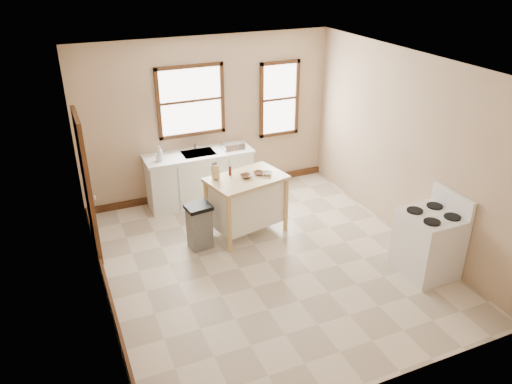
% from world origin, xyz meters
% --- Properties ---
extents(floor, '(5.00, 5.00, 0.00)m').
position_xyz_m(floor, '(0.00, 0.00, 0.00)').
color(floor, beige).
rests_on(floor, ground).
extents(ceiling, '(5.00, 5.00, 0.00)m').
position_xyz_m(ceiling, '(0.00, 0.00, 2.80)').
color(ceiling, white).
rests_on(ceiling, ground).
extents(wall_back, '(4.50, 0.04, 2.80)m').
position_xyz_m(wall_back, '(0.00, 2.50, 1.40)').
color(wall_back, tan).
rests_on(wall_back, ground).
extents(wall_left, '(0.04, 5.00, 2.80)m').
position_xyz_m(wall_left, '(-2.25, 0.00, 1.40)').
color(wall_left, tan).
rests_on(wall_left, ground).
extents(wall_right, '(0.04, 5.00, 2.80)m').
position_xyz_m(wall_right, '(2.25, 0.00, 1.40)').
color(wall_right, tan).
rests_on(wall_right, ground).
extents(window_main, '(1.17, 0.06, 1.22)m').
position_xyz_m(window_main, '(-0.30, 2.48, 1.75)').
color(window_main, '#391E0F').
rests_on(window_main, wall_back).
extents(window_side, '(0.77, 0.06, 1.37)m').
position_xyz_m(window_side, '(1.35, 2.48, 1.60)').
color(window_side, '#391E0F').
rests_on(window_side, wall_back).
extents(door_left, '(0.06, 0.90, 2.10)m').
position_xyz_m(door_left, '(-2.21, 1.30, 1.05)').
color(door_left, '#391E0F').
rests_on(door_left, ground).
extents(baseboard_back, '(4.50, 0.04, 0.12)m').
position_xyz_m(baseboard_back, '(0.00, 2.47, 0.06)').
color(baseboard_back, '#391E0F').
rests_on(baseboard_back, ground).
extents(baseboard_left, '(0.04, 5.00, 0.12)m').
position_xyz_m(baseboard_left, '(-2.22, 0.00, 0.06)').
color(baseboard_left, '#391E0F').
rests_on(baseboard_left, ground).
extents(sink_counter, '(1.86, 0.62, 0.92)m').
position_xyz_m(sink_counter, '(-0.30, 2.20, 0.46)').
color(sink_counter, silver).
rests_on(sink_counter, ground).
extents(faucet, '(0.03, 0.03, 0.22)m').
position_xyz_m(faucet, '(-0.30, 2.38, 1.03)').
color(faucet, silver).
rests_on(faucet, sink_counter).
extents(soap_bottle_a, '(0.13, 0.13, 0.25)m').
position_xyz_m(soap_bottle_a, '(-0.97, 2.12, 1.04)').
color(soap_bottle_a, '#B2B2B2').
rests_on(soap_bottle_a, sink_counter).
extents(soap_bottle_b, '(0.10, 0.10, 0.17)m').
position_xyz_m(soap_bottle_b, '(-0.99, 2.13, 1.01)').
color(soap_bottle_b, '#B2B2B2').
rests_on(soap_bottle_b, sink_counter).
extents(dish_rack, '(0.38, 0.29, 0.09)m').
position_xyz_m(dish_rack, '(0.30, 2.14, 0.97)').
color(dish_rack, silver).
rests_on(dish_rack, sink_counter).
extents(kitchen_island, '(1.29, 0.97, 0.95)m').
position_xyz_m(kitchen_island, '(0.05, 0.89, 0.47)').
color(kitchen_island, '#D2B77B').
rests_on(kitchen_island, ground).
extents(knife_block, '(0.10, 0.10, 0.20)m').
position_xyz_m(knife_block, '(-0.40, 1.03, 1.05)').
color(knife_block, tan).
rests_on(knife_block, kitchen_island).
extents(pepper_grinder, '(0.06, 0.06, 0.15)m').
position_xyz_m(pepper_grinder, '(-0.15, 1.06, 1.02)').
color(pepper_grinder, '#451F12').
rests_on(pepper_grinder, kitchen_island).
extents(bowl_a, '(0.19, 0.19, 0.04)m').
position_xyz_m(bowl_a, '(0.04, 0.89, 0.97)').
color(bowl_a, brown).
rests_on(bowl_a, kitchen_island).
extents(bowl_b, '(0.22, 0.22, 0.04)m').
position_xyz_m(bowl_b, '(0.27, 0.92, 0.97)').
color(bowl_b, brown).
rests_on(bowl_b, kitchen_island).
extents(bowl_c, '(0.15, 0.15, 0.05)m').
position_xyz_m(bowl_c, '(0.38, 0.85, 0.97)').
color(bowl_c, white).
rests_on(bowl_c, kitchen_island).
extents(trash_bin, '(0.40, 0.35, 0.70)m').
position_xyz_m(trash_bin, '(-0.77, 0.75, 0.35)').
color(trash_bin, '#60605E').
rests_on(trash_bin, ground).
extents(gas_stove, '(0.73, 0.74, 1.17)m').
position_xyz_m(gas_stove, '(1.91, -1.08, 0.59)').
color(gas_stove, white).
rests_on(gas_stove, ground).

